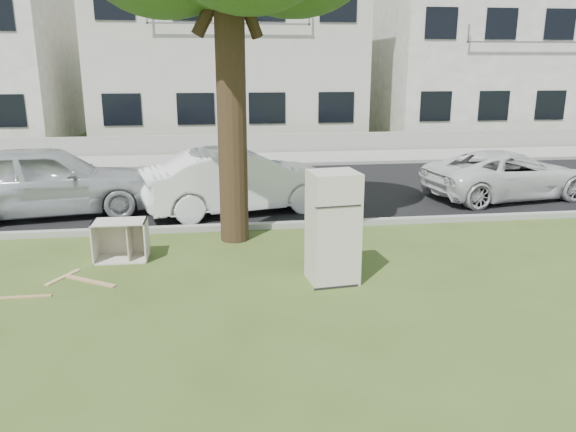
{
  "coord_description": "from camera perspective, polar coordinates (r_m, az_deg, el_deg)",
  "views": [
    {
      "loc": [
        -0.75,
        -8.64,
        3.32
      ],
      "look_at": [
        0.48,
        0.6,
        0.76
      ],
      "focal_mm": 35.0,
      "sensor_mm": 36.0,
      "label": 1
    }
  ],
  "objects": [
    {
      "name": "sidewalk",
      "position": [
        19.93,
        -5.36,
        5.7
      ],
      "size": [
        120.0,
        2.8,
        0.01
      ],
      "primitive_type": "cube",
      "color": "gray",
      "rests_on": "ground"
    },
    {
      "name": "kerb_far",
      "position": [
        18.51,
        -5.17,
        4.94
      ],
      "size": [
        120.0,
        0.18,
        0.12
      ],
      "primitive_type": "cube",
      "color": "gray",
      "rests_on": "ground"
    },
    {
      "name": "plank_b",
      "position": [
        9.36,
        -19.4,
        -6.28
      ],
      "size": [
        0.87,
        0.61,
        0.02
      ],
      "primitive_type": "cube",
      "rotation": [
        0.0,
        0.0,
        -0.58
      ],
      "color": "tan",
      "rests_on": "ground"
    },
    {
      "name": "fridge",
      "position": [
        8.65,
        4.58,
        -1.17
      ],
      "size": [
        0.79,
        0.74,
        1.74
      ],
      "primitive_type": "cube",
      "rotation": [
        0.0,
        0.0,
        0.11
      ],
      "color": "#BCB8A9",
      "rests_on": "ground"
    },
    {
      "name": "low_wall",
      "position": [
        21.46,
        -5.57,
        7.32
      ],
      "size": [
        120.0,
        0.15,
        0.7
      ],
      "primitive_type": "cube",
      "color": "gray",
      "rests_on": "ground"
    },
    {
      "name": "car_right",
      "position": [
        15.2,
        21.49,
        3.93
      ],
      "size": [
        4.54,
        2.64,
        1.19
      ],
      "primitive_type": "imported",
      "rotation": [
        0.0,
        0.0,
        1.73
      ],
      "color": "silver",
      "rests_on": "ground"
    },
    {
      "name": "townhouse_center",
      "position": [
        26.16,
        -6.2,
        16.14
      ],
      "size": [
        11.22,
        8.16,
        7.44
      ],
      "color": "#B4AFA4",
      "rests_on": "ground"
    },
    {
      "name": "plank_c",
      "position": [
        9.7,
        -21.88,
        -5.78
      ],
      "size": [
        0.43,
        0.68,
        0.02
      ],
      "primitive_type": "cube",
      "rotation": [
        0.0,
        0.0,
        1.06
      ],
      "color": "tan",
      "rests_on": "ground"
    },
    {
      "name": "plank_a",
      "position": [
        9.17,
        -25.82,
        -7.44
      ],
      "size": [
        0.97,
        0.08,
        0.02
      ],
      "primitive_type": "cube",
      "rotation": [
        0.0,
        0.0,
        0.0
      ],
      "color": "#A37D4F",
      "rests_on": "ground"
    },
    {
      "name": "car_center",
      "position": [
        12.81,
        -4.85,
        3.59
      ],
      "size": [
        4.63,
        2.52,
        1.45
      ],
      "primitive_type": "imported",
      "rotation": [
        0.0,
        0.0,
        1.81
      ],
      "color": "white",
      "rests_on": "ground"
    },
    {
      "name": "kerb_near",
      "position": [
        11.6,
        -3.57,
        -1.32
      ],
      "size": [
        120.0,
        0.18,
        0.12
      ],
      "primitive_type": "cube",
      "color": "gray",
      "rests_on": "ground"
    },
    {
      "name": "road",
      "position": [
        15.03,
        -4.55,
        2.55
      ],
      "size": [
        120.0,
        7.0,
        0.01
      ],
      "primitive_type": "cube",
      "color": "black",
      "rests_on": "ground"
    },
    {
      "name": "townhouse_right",
      "position": [
        29.09,
        19.05,
        14.75
      ],
      "size": [
        10.2,
        8.16,
        6.84
      ],
      "color": "white",
      "rests_on": "ground"
    },
    {
      "name": "ground",
      "position": [
        9.29,
        -2.46,
        -5.62
      ],
      "size": [
        120.0,
        120.0,
        0.0
      ],
      "primitive_type": "plane",
      "color": "#374E1B"
    },
    {
      "name": "car_left",
      "position": [
        13.57,
        -23.32,
        3.36
      ],
      "size": [
        4.92,
        2.61,
        1.59
      ],
      "primitive_type": "imported",
      "rotation": [
        0.0,
        0.0,
        1.73
      ],
      "color": "#B1B4B9",
      "rests_on": "ground"
    },
    {
      "name": "cabinet",
      "position": [
        10.14,
        -16.62,
        -2.37
      ],
      "size": [
        0.9,
        0.57,
        0.7
      ],
      "primitive_type": "cube",
      "rotation": [
        0.0,
        0.0,
        -0.01
      ],
      "color": "white",
      "rests_on": "ground"
    }
  ]
}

